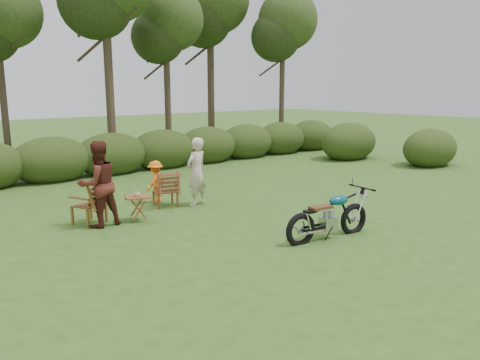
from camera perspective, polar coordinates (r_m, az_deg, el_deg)
ground at (r=9.37m, az=7.99°, el=-6.88°), size 80.00×80.00×0.00m
tree_line at (r=17.30m, az=-15.42°, el=13.87°), size 22.52×11.62×8.14m
motorcycle at (r=9.38m, az=10.61°, el=-6.95°), size 1.99×0.97×1.09m
lawn_chair_right at (r=11.77m, az=-9.04°, el=-3.16°), size 0.72×0.72×0.89m
lawn_chair_left at (r=10.69m, az=-17.81°, el=-5.05°), size 0.89×0.89×0.99m
side_table at (r=10.53m, az=-12.31°, el=-3.41°), size 0.66×0.61×0.56m
cup at (r=10.40m, az=-12.45°, el=-1.72°), size 0.17×0.17×0.10m
adult_a at (r=11.77m, az=-5.25°, el=-3.06°), size 0.71×0.56×1.70m
adult_b at (r=10.42m, az=-16.61°, el=-5.39°), size 0.94×0.76×1.82m
child at (r=12.14m, az=-10.15°, el=-2.76°), size 0.81×0.69×1.09m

